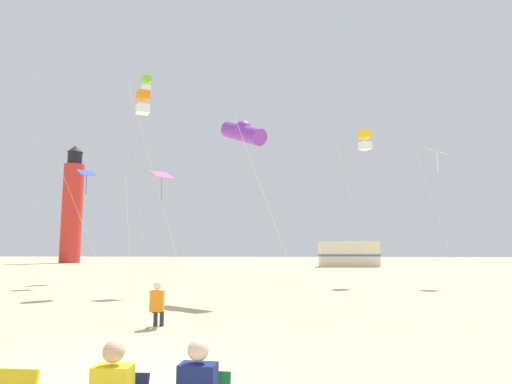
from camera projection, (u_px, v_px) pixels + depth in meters
name	position (u px, v px, depth m)	size (l,w,h in m)	color
ground	(127.00, 376.00, 6.87)	(200.00, 200.00, 0.00)	#CCB584
kite_flyer_standing	(157.00, 303.00, 11.11)	(0.37, 0.53, 1.16)	orange
kite_tube_violet	(243.00, 132.00, 18.29)	(3.50, 3.55, 7.52)	silver
kite_diamond_rainbow	(160.00, 179.00, 19.82)	(2.50, 2.50, 5.52)	silver
kite_diamond_white	(437.00, 156.00, 24.94)	(1.94, 1.94, 7.72)	silver
kite_box_orange	(143.00, 103.00, 21.67)	(2.78, 2.78, 9.75)	silver
kite_diamond_blue	(87.00, 176.00, 24.39)	(2.41, 2.37, 6.40)	silver
kite_box_gold	(365.00, 140.00, 26.01)	(2.19, 2.19, 8.96)	silver
kite_box_lime	(146.00, 85.00, 31.41)	(1.72, 1.38, 14.29)	silver
lighthouse_distant	(72.00, 207.00, 62.23)	(2.80, 2.80, 16.80)	red
rv_van_cream	(349.00, 254.00, 48.35)	(6.57, 2.73, 2.80)	beige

